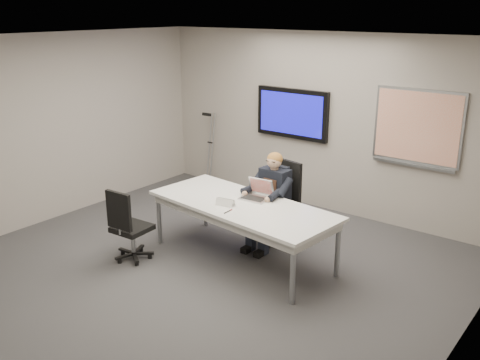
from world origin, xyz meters
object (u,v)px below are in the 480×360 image
Objects in this scene: office_chair_far at (278,217)px; office_chair_near at (130,238)px; conference_table at (242,210)px; seated_person at (267,210)px; laptop at (257,193)px.

office_chair_far is 1.16× the size of office_chair_near.
conference_table is at bearing -144.73° from office_chair_near.
seated_person reaches higher than laptop.
office_chair_near is at bearing -125.76° from seated_person.
conference_table is 1.49m from office_chair_near.
seated_person is at bearing 92.39° from conference_table.
laptop is at bearing 90.35° from conference_table.
seated_person reaches higher than conference_table.
office_chair_near is at bearing -135.18° from conference_table.
office_chair_near is (-1.12, -0.91, -0.38)m from conference_table.
office_chair_far is at bearing -128.45° from office_chair_near.
conference_table is at bearing -82.31° from office_chair_far.
office_chair_far is at bearing 92.82° from conference_table.
office_chair_near is at bearing -139.23° from laptop.
office_chair_far reaches higher than conference_table.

